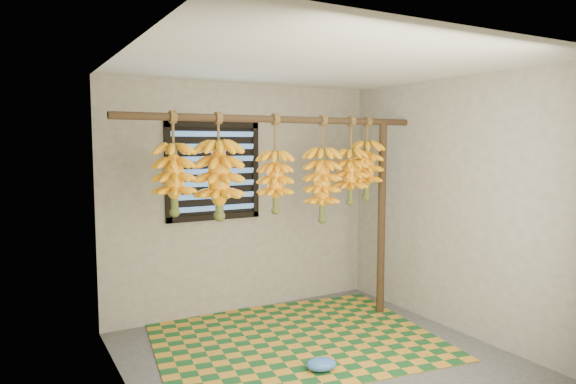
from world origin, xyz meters
TOP-DOWN VIEW (x-y plane):
  - floor at (0.00, 0.00)m, footprint 3.00×3.00m
  - ceiling at (0.00, 0.00)m, footprint 3.00×3.00m
  - wall_back at (0.00, 1.50)m, footprint 3.00×0.01m
  - wall_left at (-1.50, 0.00)m, footprint 0.01×3.00m
  - wall_right at (1.50, 0.00)m, footprint 0.01×3.00m
  - window at (-0.35, 1.48)m, footprint 1.00×0.04m
  - hanging_pole at (0.00, 0.70)m, footprint 3.00×0.06m
  - support_post at (1.20, 0.70)m, footprint 0.08×0.08m
  - woven_mat at (0.04, 0.49)m, footprint 2.74×2.32m
  - plastic_bag at (-0.11, -0.19)m, footprint 0.28×0.24m
  - banana_bunch_a at (-0.99, 0.70)m, footprint 0.34×0.34m
  - banana_bunch_b at (-0.60, 0.70)m, footprint 0.39×0.39m
  - banana_bunch_c at (-0.05, 0.70)m, footprint 0.32×0.32m
  - banana_bunch_d at (0.46, 0.70)m, footprint 0.35×0.35m
  - banana_bunch_e at (0.80, 0.70)m, footprint 0.33×0.33m
  - banana_bunch_f at (1.00, 0.70)m, footprint 0.31×0.31m

SIDE VIEW (x-z plane):
  - floor at x=0.00m, z-range -0.01..0.00m
  - woven_mat at x=0.04m, z-range 0.00..0.01m
  - plastic_bag at x=-0.11m, z-range 0.01..0.11m
  - support_post at x=1.20m, z-range 0.00..2.00m
  - wall_back at x=0.00m, z-range 0.00..2.40m
  - wall_left at x=-1.50m, z-range 0.00..2.40m
  - wall_right at x=1.50m, z-range 0.00..2.40m
  - banana_bunch_d at x=0.46m, z-range 0.88..1.90m
  - banana_bunch_c at x=-0.05m, z-range 0.99..1.89m
  - banana_bunch_e at x=0.80m, z-range 1.02..1.89m
  - banana_bunch_b at x=-0.60m, z-range 1.02..1.93m
  - banana_bunch_a at x=-0.99m, z-range 1.07..1.92m
  - window at x=-0.35m, z-range 1.00..2.00m
  - banana_bunch_f at x=1.00m, z-range 1.10..1.93m
  - hanging_pole at x=0.00m, z-range 1.97..2.03m
  - ceiling at x=0.00m, z-range 2.40..2.41m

